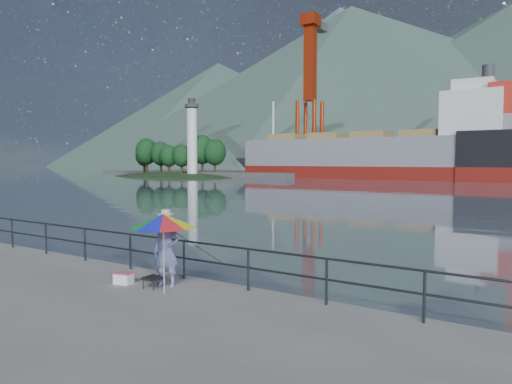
# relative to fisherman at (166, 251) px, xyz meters

# --- Properties ---
(harbor_water) EXTENTS (500.00, 280.00, 0.00)m
(harbor_water) POSITION_rel_fisherman_xyz_m (-1.09, 129.04, -0.88)
(harbor_water) COLOR #4E5A67
(harbor_water) RESTS_ON ground
(guardrail) EXTENTS (22.00, 0.06, 1.03)m
(guardrail) POSITION_rel_fisherman_xyz_m (-1.09, 0.74, -0.35)
(guardrail) COLOR #2D3033
(guardrail) RESTS_ON ground
(lighthouse_islet) EXTENTS (48.00, 26.40, 19.20)m
(lighthouse_islet) POSITION_rel_fisherman_xyz_m (-56.06, 61.03, -0.61)
(lighthouse_islet) COLOR #263F1E
(lighthouse_islet) RESTS_ON ground
(fisherman) EXTENTS (0.75, 0.64, 1.75)m
(fisherman) POSITION_rel_fisherman_xyz_m (0.00, 0.00, 0.00)
(fisherman) COLOR #2A3692
(fisherman) RESTS_ON ground
(beach_umbrella) EXTENTS (1.71, 1.71, 1.86)m
(beach_umbrella) POSITION_rel_fisherman_xyz_m (0.41, -0.52, 0.83)
(beach_umbrella) COLOR white
(beach_umbrella) RESTS_ON ground
(folding_stool) EXTENTS (0.43, 0.43, 0.28)m
(folding_stool) POSITION_rel_fisherman_xyz_m (-0.14, -0.32, -0.73)
(folding_stool) COLOR black
(folding_stool) RESTS_ON ground
(cooler_bag) EXTENTS (0.48, 0.37, 0.25)m
(cooler_bag) POSITION_rel_fisherman_xyz_m (-1.07, -0.42, -0.75)
(cooler_bag) COLOR white
(cooler_bag) RESTS_ON ground
(fishing_rod) EXTENTS (0.63, 1.69, 1.26)m
(fishing_rod) POSITION_rel_fisherman_xyz_m (0.00, 0.99, -0.88)
(fishing_rod) COLOR black
(fishing_rod) RESTS_ON ground
(bulk_carrier) EXTENTS (50.01, 8.66, 14.50)m
(bulk_carrier) POSITION_rel_fisherman_xyz_m (-16.32, 72.71, 3.27)
(bulk_carrier) COLOR maroon
(bulk_carrier) RESTS_ON ground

